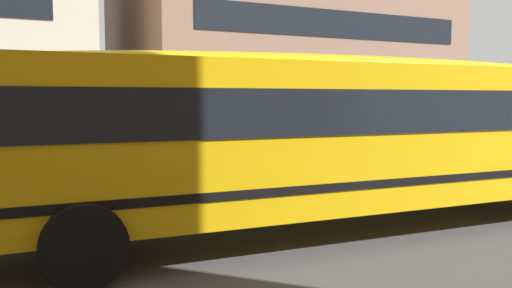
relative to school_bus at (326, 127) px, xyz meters
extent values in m
plane|color=#424244|center=(1.73, 1.87, -1.61)|extent=(400.00, 400.00, 0.00)
cube|color=gray|center=(1.73, 9.38, -1.61)|extent=(120.00, 3.00, 0.01)
cube|color=silver|center=(1.73, 1.87, -1.61)|extent=(110.00, 0.16, 0.01)
cube|color=yellow|center=(0.23, -0.01, -0.10)|extent=(10.45, 2.71, 2.07)
cube|color=black|center=(0.23, -0.01, 0.27)|extent=(9.83, 2.73, 0.60)
cube|color=black|center=(0.23, -0.01, -0.72)|extent=(10.47, 2.74, 0.11)
ellipsoid|color=yellow|center=(0.23, -0.01, 0.93)|extent=(10.03, 2.51, 0.34)
cylinder|color=red|center=(-3.04, 1.45, -0.21)|extent=(0.43, 0.43, 0.03)
cylinder|color=black|center=(-3.74, -1.05, -1.14)|extent=(0.95, 0.30, 0.94)
cylinder|color=black|center=(-3.66, 1.30, -1.14)|extent=(0.95, 0.30, 0.94)
cylinder|color=black|center=(4.21, 1.04, -1.14)|extent=(0.95, 0.30, 0.94)
cube|color=#195B66|center=(7.48, 6.51, -0.96)|extent=(3.95, 1.81, 0.70)
cube|color=black|center=(7.33, 6.50, -0.29)|extent=(2.25, 1.62, 0.64)
cylinder|color=black|center=(8.75, 7.39, -1.31)|extent=(0.61, 0.20, 0.60)
cylinder|color=black|center=(8.80, 5.69, -1.31)|extent=(0.61, 0.20, 0.60)
cylinder|color=black|center=(6.15, 7.32, -1.31)|extent=(0.61, 0.20, 0.60)
cylinder|color=black|center=(6.20, 5.62, -1.31)|extent=(0.61, 0.20, 0.60)
cube|color=#93705B|center=(7.54, 17.59, 4.79)|extent=(14.68, 13.42, 12.80)
cube|color=black|center=(7.54, 10.86, 0.31)|extent=(12.33, 0.04, 1.10)
cube|color=black|center=(7.54, 10.86, 3.51)|extent=(12.33, 0.04, 1.10)
camera|label=1|loc=(-4.28, -6.64, 0.44)|focal=35.21mm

